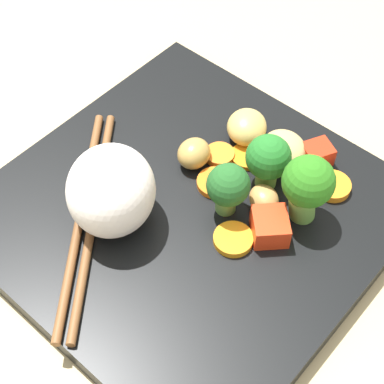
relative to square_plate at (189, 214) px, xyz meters
The scene contains 19 objects.
ground_plane 1.94cm from the square_plate, ahead, with size 110.00×110.00×2.00cm, color tan.
square_plate is the anchor object (origin of this frame).
rice_mound 7.21cm from the square_plate, 125.79° to the right, with size 7.15×6.55×6.77cm, color white.
broccoli_floret_0 9.87cm from the square_plate, 38.95° to the left, with size 3.96×3.96×6.25cm.
broccoli_floret_1 4.77cm from the square_plate, 39.18° to the left, with size 3.34×3.34×4.79cm.
broccoli_floret_2 7.62cm from the square_plate, 66.80° to the left, with size 3.62×3.62×4.73cm.
carrot_slice_0 7.15cm from the square_plate, 93.68° to the left, with size 2.86×2.86×0.43cm, color orange.
carrot_slice_1 5.84cm from the square_plate, 107.47° to the left, with size 2.46×2.46×0.62cm, color orange.
carrot_slice_2 11.65cm from the square_plate, 52.95° to the left, with size 2.95×2.95×0.65cm, color orange.
carrot_slice_3 9.58cm from the square_plate, 59.73° to the left, with size 2.63×2.63×0.70cm, color orange.
carrot_slice_4 3.30cm from the square_plate, 82.73° to the left, with size 3.01×3.01×0.53cm, color orange.
carrot_slice_5 4.81cm from the square_plate, ahead, with size 3.02×3.02×0.56cm, color orange.
pepper_chunk_0 11.65cm from the square_plate, 68.23° to the left, with size 2.31×2.05×1.72cm, color red.
pepper_chunk_1 6.86cm from the square_plate, 21.06° to the left, with size 2.63×2.87×1.99cm, color red.
chicken_piece_0 6.10cm from the square_plate, 44.62° to the left, with size 2.65×2.23×1.82cm, color tan.
chicken_piece_1 5.01cm from the square_plate, 129.03° to the left, with size 2.96×2.62×2.28cm, color #B38C46.
chicken_piece_2 9.49cm from the square_plate, 77.03° to the left, with size 3.96×3.59×2.24cm, color tan.
chicken_piece_3 9.12cm from the square_plate, 100.75° to the left, with size 3.78×3.35×2.47cm, color tan.
chopstick_pair 8.03cm from the square_plate, 127.76° to the right, with size 15.16×16.91×0.68cm.
Camera 1 is at (19.91, -20.25, 40.73)cm, focal length 57.45 mm.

